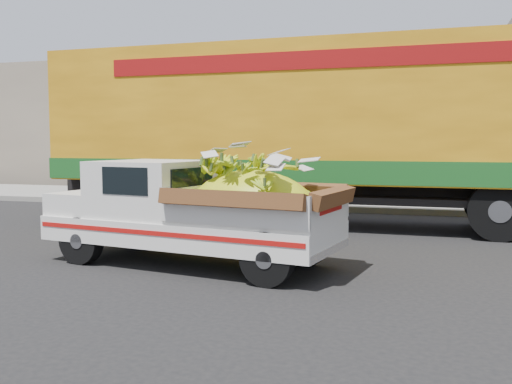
% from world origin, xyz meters
% --- Properties ---
extents(ground, '(100.00, 100.00, 0.00)m').
position_xyz_m(ground, '(0.00, 0.00, 0.00)').
color(ground, black).
rests_on(ground, ground).
extents(curb, '(60.00, 0.25, 0.15)m').
position_xyz_m(curb, '(0.00, 6.17, 0.07)').
color(curb, gray).
rests_on(curb, ground).
extents(sidewalk, '(60.00, 4.00, 0.14)m').
position_xyz_m(sidewalk, '(0.00, 8.27, 0.07)').
color(sidewalk, gray).
rests_on(sidewalk, ground).
extents(building_left, '(18.00, 6.00, 5.00)m').
position_xyz_m(building_left, '(-8.00, 14.17, 2.50)').
color(building_left, gray).
rests_on(building_left, ground).
extents(pickup_truck, '(4.51, 2.27, 1.51)m').
position_xyz_m(pickup_truck, '(1.36, -0.83, 0.81)').
color(pickup_truck, black).
rests_on(pickup_truck, ground).
extents(semi_trailer, '(12.02, 2.75, 3.80)m').
position_xyz_m(semi_trailer, '(2.14, 3.72, 2.12)').
color(semi_trailer, black).
rests_on(semi_trailer, ground).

